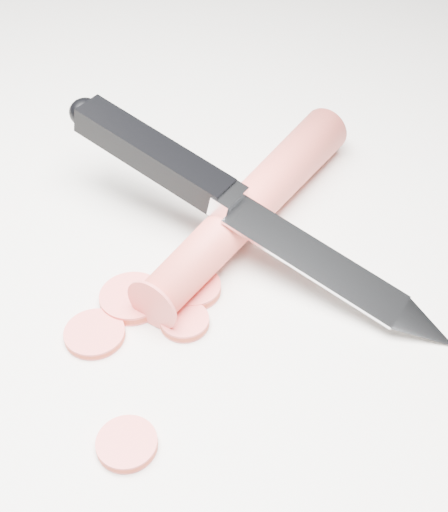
{
  "coord_description": "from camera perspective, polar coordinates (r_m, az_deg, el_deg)",
  "views": [
    {
      "loc": [
        0.04,
        -0.33,
        0.33
      ],
      "look_at": [
        0.05,
        -0.0,
        0.02
      ],
      "focal_mm": 50.0,
      "sensor_mm": 36.0,
      "label": 1
    }
  ],
  "objects": [
    {
      "name": "ground",
      "position": [
        0.47,
        -6.32,
        -1.49
      ],
      "size": [
        2.4,
        2.4,
        0.0
      ],
      "primitive_type": "plane",
      "color": "silver",
      "rests_on": "ground"
    },
    {
      "name": "carrot",
      "position": [
        0.49,
        2.17,
        4.09
      ],
      "size": [
        0.15,
        0.2,
        0.03
      ],
      "primitive_type": "cylinder",
      "rotation": [
        1.57,
        0.0,
        -0.61
      ],
      "color": "#E3493F",
      "rests_on": "ground"
    },
    {
      "name": "carrot_slice_0",
      "position": [
        0.45,
        -2.5,
        -2.57
      ],
      "size": [
        0.04,
        0.04,
        0.01
      ],
      "primitive_type": "cylinder",
      "color": "#E14F4A",
      "rests_on": "ground"
    },
    {
      "name": "carrot_slice_1",
      "position": [
        0.45,
        -7.38,
        -3.38
      ],
      "size": [
        0.04,
        0.04,
        0.01
      ],
      "primitive_type": "cylinder",
      "color": "#E14F4A",
      "rests_on": "ground"
    },
    {
      "name": "carrot_slice_2",
      "position": [
        0.39,
        -7.78,
        -14.67
      ],
      "size": [
        0.03,
        0.03,
        0.01
      ],
      "primitive_type": "cylinder",
      "color": "#E14F4A",
      "rests_on": "ground"
    },
    {
      "name": "carrot_slice_3",
      "position": [
        0.43,
        -10.31,
        -6.15
      ],
      "size": [
        0.04,
        0.04,
        0.01
      ],
      "primitive_type": "cylinder",
      "color": "#E14F4A",
      "rests_on": "ground"
    },
    {
      "name": "carrot_slice_4",
      "position": [
        0.43,
        -3.18,
        -5.24
      ],
      "size": [
        0.03,
        0.03,
        0.01
      ],
      "primitive_type": "cylinder",
      "color": "#E14F4A",
      "rests_on": "ground"
    },
    {
      "name": "kitchen_knife",
      "position": [
        0.46,
        2.08,
        3.75
      ],
      "size": [
        0.26,
        0.19,
        0.07
      ],
      "primitive_type": null,
      "color": "silver",
      "rests_on": "ground"
    }
  ]
}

